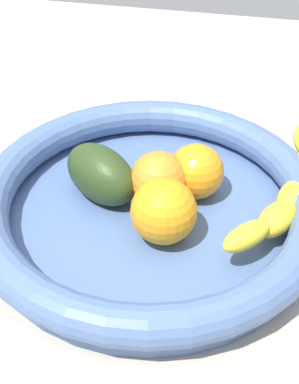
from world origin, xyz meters
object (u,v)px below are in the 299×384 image
at_px(orange_mid_left, 164,211).
at_px(orange_mid_right, 196,171).
at_px(fruit_bowl, 150,205).
at_px(orange_front, 159,180).
at_px(banana_draped_left, 289,192).
at_px(avocado_dark, 101,174).

height_order(orange_mid_left, orange_mid_right, orange_mid_left).
height_order(fruit_bowl, orange_front, orange_front).
relative_size(orange_mid_left, orange_mid_right, 1.10).
xyz_separation_m(fruit_bowl, orange_front, (0.01, 0.02, 0.02)).
distance_m(orange_front, orange_mid_right, 0.04).
xyz_separation_m(fruit_bowl, banana_draped_left, (0.14, 0.04, 0.01)).
height_order(orange_front, avocado_dark, orange_front).
distance_m(fruit_bowl, orange_front, 0.03).
bearing_deg(orange_mid_right, banana_draped_left, -4.38).
height_order(fruit_bowl, orange_mid_left, orange_mid_left).
bearing_deg(avocado_dark, orange_front, -1.16).
bearing_deg(banana_draped_left, fruit_bowl, -165.83).
xyz_separation_m(banana_draped_left, orange_mid_right, (-0.10, 0.01, 0.01)).
bearing_deg(fruit_bowl, orange_mid_right, 45.89).
bearing_deg(fruit_bowl, banana_draped_left, 14.17).
bearing_deg(orange_mid_right, orange_mid_left, -106.13).
height_order(banana_draped_left, orange_mid_right, orange_mid_right).
xyz_separation_m(banana_draped_left, avocado_dark, (-0.20, -0.01, 0.00)).
distance_m(orange_front, orange_mid_left, 0.05).
xyz_separation_m(fruit_bowl, avocado_dark, (-0.06, 0.02, 0.02)).
bearing_deg(banana_draped_left, orange_mid_right, 175.62).
relative_size(orange_front, orange_mid_left, 0.93).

